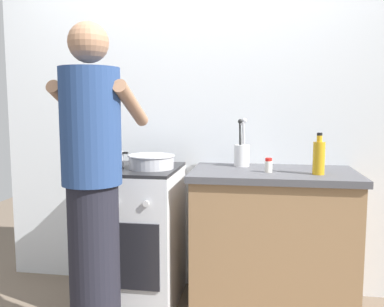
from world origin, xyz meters
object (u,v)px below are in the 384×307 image
(oil_bottle, at_px, (319,157))
(person, at_px, (93,192))
(pot, at_px, (108,160))
(utensil_crock, at_px, (242,153))
(stove_range, at_px, (133,235))
(mixing_bowl, at_px, (151,161))
(spice_bottle, at_px, (269,165))

(oil_bottle, xyz_separation_m, person, (-1.17, -0.48, -0.14))
(pot, xyz_separation_m, utensil_crock, (0.84, 0.21, 0.04))
(pot, bearing_deg, oil_bottle, -2.40)
(pot, bearing_deg, stove_range, 16.98)
(mixing_bowl, xyz_separation_m, spice_bottle, (0.73, -0.03, -0.01))
(utensil_crock, relative_size, person, 0.19)
(person, bearing_deg, pot, 102.48)
(stove_range, distance_m, utensil_crock, 0.90)
(utensil_crock, relative_size, spice_bottle, 3.68)
(utensil_crock, bearing_deg, spice_bottle, -53.64)
(pot, distance_m, person, 0.56)
(stove_range, relative_size, spice_bottle, 10.47)
(stove_range, relative_size, person, 0.53)
(oil_bottle, bearing_deg, pot, 177.60)
(stove_range, xyz_separation_m, spice_bottle, (0.87, -0.06, 0.49))
(stove_range, bearing_deg, utensil_crock, 13.17)
(pot, height_order, spice_bottle, pot)
(pot, distance_m, oil_bottle, 1.29)
(pot, relative_size, mixing_bowl, 0.88)
(mixing_bowl, height_order, spice_bottle, mixing_bowl)
(mixing_bowl, relative_size, utensil_crock, 0.94)
(pot, height_order, mixing_bowl, pot)
(utensil_crock, bearing_deg, pot, -166.19)
(oil_bottle, height_order, person, person)
(utensil_crock, distance_m, spice_bottle, 0.29)
(oil_bottle, bearing_deg, person, -157.62)
(pot, distance_m, utensil_crock, 0.87)
(mixing_bowl, xyz_separation_m, utensil_crock, (0.56, 0.19, 0.04))
(pot, distance_m, mixing_bowl, 0.28)
(mixing_bowl, distance_m, oil_bottle, 1.01)
(pot, height_order, oil_bottle, oil_bottle)
(oil_bottle, bearing_deg, stove_range, 175.19)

